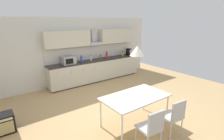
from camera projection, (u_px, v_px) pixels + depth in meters
The scene contains 17 objects.
ground_plane at pixel (119, 110), 4.95m from camera, with size 9.31×8.53×0.02m, color tan.
wall_back at pixel (73, 51), 6.83m from camera, with size 7.45×0.10×2.56m, color silver.
kitchen_counter at pixel (97, 70), 7.29m from camera, with size 4.06×0.61×0.89m.
backsplash_tile at pixel (93, 52), 7.31m from camera, with size 4.04×0.02×0.54m, color silver.
upper_wall_cabinets at pixel (94, 37), 7.01m from camera, with size 4.04×0.40×0.60m.
microwave at pixel (69, 60), 6.44m from camera, with size 0.48×0.35×0.28m.
coffee_maker at pixel (128, 52), 8.15m from camera, with size 0.18×0.19×0.30m.
bottle_brown at pixel (101, 57), 7.31m from camera, with size 0.07×0.07×0.19m.
bottle_blue at pixel (81, 59), 6.75m from camera, with size 0.08×0.08×0.27m.
bottle_yellow at pixel (123, 54), 8.00m from camera, with size 0.07×0.07×0.20m.
bottle_white at pixel (91, 58), 6.95m from camera, with size 0.06×0.06×0.25m.
bottle_red at pixel (107, 55), 7.47m from camera, with size 0.08×0.08×0.30m.
dining_table at pixel (135, 98), 4.08m from camera, with size 1.56×0.90×0.74m.
chair_near_left at pixel (152, 126), 3.28m from camera, with size 0.44×0.44×0.87m.
chair_near_right at pixel (174, 115), 3.68m from camera, with size 0.44×0.44×0.87m.
guitar_amp at pixel (1, 124), 3.89m from camera, with size 0.52×0.37×0.44m.
pendant_lamp at pixel (137, 51), 3.78m from camera, with size 0.32×0.32×0.22m, color silver.
Camera 1 is at (-2.80, -3.45, 2.45)m, focal length 28.00 mm.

